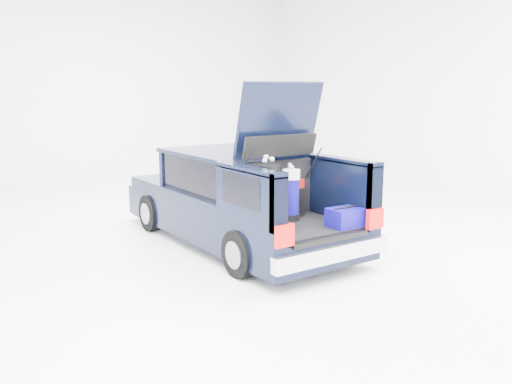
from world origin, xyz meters
TOP-DOWN VIEW (x-y plane):
  - ground at (0.00, 0.00)m, footprint 14.00×14.00m
  - car at (-0.00, 0.11)m, footprint 1.87×4.65m
  - red_suitcase at (0.20, -1.09)m, footprint 0.38×0.31m
  - black_golf_bag at (-0.50, -1.51)m, footprint 0.35×0.39m
  - blue_golf_bag at (0.09, -1.22)m, footprint 0.26×0.26m
  - blue_duffel at (0.50, -1.90)m, footprint 0.52×0.34m

SIDE VIEW (x-z plane):
  - ground at x=0.00m, z-range 0.00..0.00m
  - car at x=0.00m, z-range -0.56..1.91m
  - blue_duffel at x=0.50m, z-range 0.59..0.86m
  - red_suitcase at x=0.20m, z-range 0.58..1.14m
  - blue_golf_bag at x=0.09m, z-range 0.56..1.36m
  - black_golf_bag at x=-0.50m, z-range 0.55..1.51m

